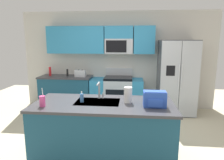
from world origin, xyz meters
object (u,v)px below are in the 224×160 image
toaster (80,73)px  drink_cup_pink (42,101)px  refrigerator (177,77)px  sink_faucet (99,89)px  backpack (155,99)px  paper_towel_roll (128,95)px  range_oven (117,94)px  soap_dispenser (82,98)px  pepper_mill (67,73)px  bottle_red (50,71)px

toaster → drink_cup_pink: drink_cup_pink is taller
toaster → refrigerator: bearing=-0.5°
sink_faucet → backpack: 0.90m
refrigerator → paper_towel_roll: bearing=-118.8°
range_oven → sink_faucet: size_ratio=4.82×
refrigerator → range_oven: bearing=177.3°
toaster → backpack: 2.86m
toaster → drink_cup_pink: 2.47m
toaster → soap_dispenser: size_ratio=1.65×
toaster → drink_cup_pink: (0.07, -2.47, -0.01)m
sink_faucet → soap_dispenser: sink_faucet is taller
sink_faucet → soap_dispenser: size_ratio=1.66×
pepper_mill → paper_towel_roll: size_ratio=0.79×
sink_faucet → drink_cup_pink: 0.88m
paper_towel_roll → soap_dispenser: bearing=-175.9°
soap_dispenser → backpack: backpack is taller
bottle_red → soap_dispenser: bearing=-57.8°
pepper_mill → paper_towel_roll: bearing=-53.1°
bottle_red → sink_faucet: sink_faucet is taller
drink_cup_pink → pepper_mill: bearing=99.8°
sink_faucet → refrigerator: bearing=50.7°
drink_cup_pink → refrigerator: bearing=45.6°
range_oven → soap_dispenser: bearing=-99.6°
range_oven → bottle_red: 1.91m
soap_dispenser → backpack: size_ratio=0.53×
soap_dispenser → paper_towel_roll: bearing=4.1°
drink_cup_pink → sink_faucet: bearing=30.4°
range_oven → bottle_red: size_ratio=5.76×
refrigerator → paper_towel_roll: 2.44m
refrigerator → drink_cup_pink: 3.43m
pepper_mill → bottle_red: bottle_red is taller
drink_cup_pink → soap_dispenser: bearing=27.2°
toaster → backpack: bearing=-54.1°
soap_dispenser → paper_towel_roll: (0.71, 0.05, 0.05)m
bottle_red → sink_faucet: (1.68, -2.10, 0.05)m
sink_faucet → soap_dispenser: 0.32m
range_oven → paper_towel_roll: paper_towel_roll is taller
paper_towel_roll → backpack: (0.38, -0.16, -0.00)m
paper_towel_roll → bottle_red: bearing=133.9°
toaster → drink_cup_pink: bearing=-88.5°
range_oven → refrigerator: size_ratio=0.74×
bottle_red → paper_towel_roll: size_ratio=0.98×
refrigerator → bottle_red: (-3.32, 0.10, 0.09)m
range_oven → sink_faucet: 2.17m
refrigerator → backpack: size_ratio=5.78×
range_oven → soap_dispenser: 2.35m
toaster → sink_faucet: bearing=-67.8°
refrigerator → pepper_mill: refrigerator is taller
bottle_red → refrigerator: bearing=-1.6°
toaster → drink_cup_pink: size_ratio=1.02×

